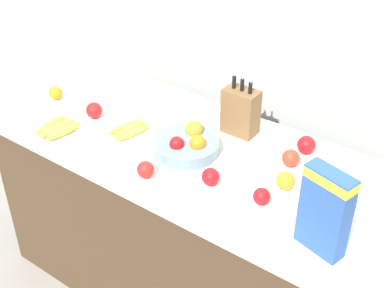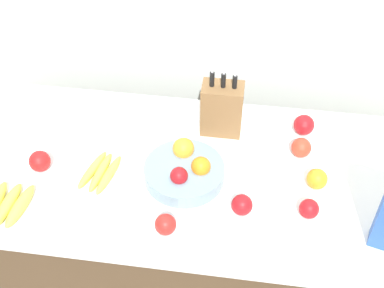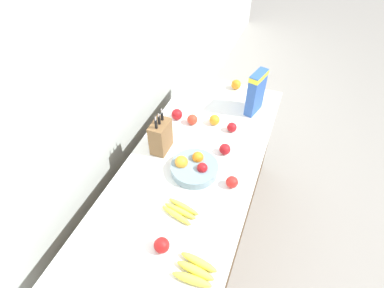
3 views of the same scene
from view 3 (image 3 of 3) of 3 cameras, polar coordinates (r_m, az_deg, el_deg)
ground_plane at (r=2.67m, az=0.06°, el=-17.01°), size 14.00×14.00×0.00m
wall_back at (r=1.92m, az=-17.87°, el=9.11°), size 9.00×0.06×2.60m
counter at (r=2.27m, az=0.06°, el=-11.49°), size 2.00×0.82×0.92m
knife_block at (r=1.94m, az=-5.98°, el=1.44°), size 0.16×0.10×0.31m
cereal_box at (r=2.25m, az=12.12°, el=9.81°), size 0.19×0.11×0.33m
fruit_bowl at (r=1.85m, az=0.37°, el=-4.43°), size 0.29×0.29×0.11m
banana_bunch_left at (r=1.68m, az=-2.30°, el=-12.61°), size 0.14×0.22×0.03m
banana_bunch_right at (r=1.52m, az=0.64°, el=-22.96°), size 0.15×0.20×0.04m
apple_near_bananas at (r=1.96m, az=6.28°, el=-0.98°), size 0.07×0.07×0.07m
apple_front at (r=2.13m, az=7.60°, el=3.17°), size 0.07×0.07×0.07m
apple_leftmost at (r=2.17m, az=0.07°, el=4.68°), size 0.08×0.08×0.08m
apple_rightmost at (r=2.21m, az=-2.89°, el=5.66°), size 0.08×0.08×0.08m
apple_rear at (r=1.56m, az=-5.80°, el=-18.63°), size 0.08×0.08×0.08m
apple_by_knife_block at (r=1.79m, az=7.63°, el=-7.20°), size 0.07×0.07×0.07m
orange_by_cereal at (r=2.55m, az=8.39°, el=11.15°), size 0.08×0.08×0.08m
orange_front_left at (r=2.17m, az=4.32°, el=4.61°), size 0.08×0.08×0.08m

